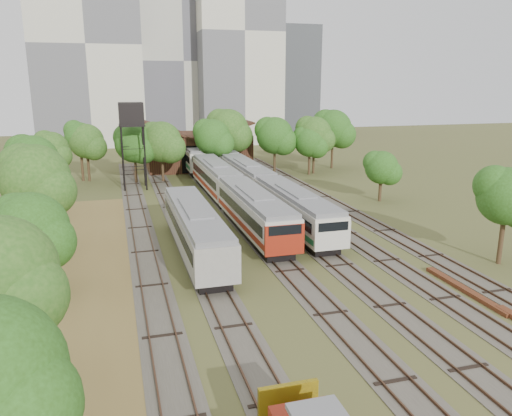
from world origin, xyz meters
name	(u,v)px	position (x,y,z in m)	size (l,w,h in m)	color
ground	(388,335)	(0.00, 0.00, 0.00)	(240.00, 240.00, 0.00)	#475123
dry_grass_patch	(55,312)	(-18.00, 8.00, 0.02)	(14.00, 60.00, 0.04)	brown
tracks	(254,219)	(-0.67, 25.00, 0.04)	(24.60, 80.00, 0.19)	#4C473D
railcar_red_set	(232,193)	(-2.00, 28.87, 2.05)	(3.13, 34.58, 3.88)	black
railcar_green_set	(247,177)	(2.00, 37.82, 1.97)	(3.02, 52.08, 3.73)	black
railcar_rear	(193,156)	(-2.00, 56.12, 2.13)	(3.25, 16.08, 4.02)	black
old_grey_coach	(196,229)	(-8.00, 16.24, 2.08)	(3.07, 18.00, 3.80)	black
water_tower	(131,116)	(-11.51, 43.92, 9.32)	(3.20, 3.20, 11.05)	black
rail_pile_near	(465,290)	(8.00, 3.80, 0.13)	(0.53, 7.98, 0.27)	brown
maintenance_shed	(197,150)	(-1.00, 57.98, 2.91)	(16.45, 11.55, 7.58)	#361813
tree_band_left	(36,193)	(-19.72, 17.68, 5.48)	(8.65, 62.67, 8.81)	#382616
tree_band_far	(231,135)	(2.73, 49.64, 5.96)	(42.74, 10.13, 9.66)	#382616
tree_band_right	(372,160)	(14.48, 28.91, 4.83)	(5.78, 43.99, 7.48)	#382616
tower_left	(87,46)	(-18.00, 95.00, 21.00)	(22.00, 16.00, 42.00)	beige
tower_centre	(178,62)	(2.00, 100.00, 18.00)	(20.00, 18.00, 36.00)	#AEAB9D
tower_right	(236,34)	(14.00, 92.00, 24.00)	(18.00, 16.00, 48.00)	beige
tower_far_right	(292,80)	(34.00, 110.00, 14.00)	(12.00, 12.00, 28.00)	#3D4044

